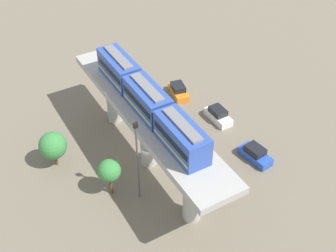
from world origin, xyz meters
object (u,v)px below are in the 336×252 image
object	(u,v)px
parked_car_orange	(178,91)
parked_car_blue	(255,154)
signal_post	(137,159)
train	(147,100)
parked_car_white	(218,115)
tree_mid_lot	(53,146)
tree_near_viaduct	(109,171)

from	to	relation	value
parked_car_orange	parked_car_blue	world-z (taller)	same
parked_car_blue	signal_post	world-z (taller)	signal_post
parked_car_orange	signal_post	bearing A→B (deg)	-122.04
train	parked_car_white	world-z (taller)	train
train	parked_car_orange	size ratio (longest dim) A/B	4.58
parked_car_blue	tree_mid_lot	world-z (taller)	tree_mid_lot
parked_car_orange	parked_car_white	xyz separation A→B (m)	(1.68, -7.34, 0.00)
tree_near_viaduct	train	bearing A→B (deg)	18.42
parked_car_white	signal_post	world-z (taller)	signal_post
parked_car_white	tree_mid_lot	world-z (taller)	tree_mid_lot
tree_mid_lot	signal_post	bearing A→B (deg)	-56.50
parked_car_orange	signal_post	world-z (taller)	signal_post
train	tree_near_viaduct	xyz separation A→B (m)	(-5.83, -1.94, -5.96)
parked_car_orange	parked_car_white	size ratio (longest dim) A/B	1.06
train	parked_car_blue	bearing A→B (deg)	-26.85
signal_post	parked_car_orange	bearing A→B (deg)	46.16
signal_post	parked_car_white	bearing A→B (deg)	23.73
signal_post	train	bearing A→B (deg)	49.44
parked_car_blue	tree_near_viaduct	distance (m)	17.64
parked_car_orange	parked_car_blue	size ratio (longest dim) A/B	1.02
parked_car_orange	tree_near_viaduct	distance (m)	20.02
parked_car_white	tree_near_viaduct	bearing A→B (deg)	-165.68
parked_car_blue	signal_post	size ratio (longest dim) A/B	0.42
parked_car_white	parked_car_blue	size ratio (longest dim) A/B	0.96
tree_near_viaduct	parked_car_white	bearing A→B (deg)	14.72
parked_car_orange	parked_car_blue	xyz separation A→B (m)	(1.19, -15.67, 0.00)
parked_car_blue	tree_mid_lot	distance (m)	23.65
parked_car_blue	tree_near_viaduct	bearing A→B (deg)	160.31
tree_mid_lot	parked_car_white	bearing A→B (deg)	-7.27
parked_car_blue	signal_post	xyz separation A→B (m)	(-14.60, 1.70, 5.00)
train	signal_post	xyz separation A→B (m)	(-3.40, -3.97, -3.62)
parked_car_white	signal_post	xyz separation A→B (m)	(-15.09, -6.64, 5.00)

